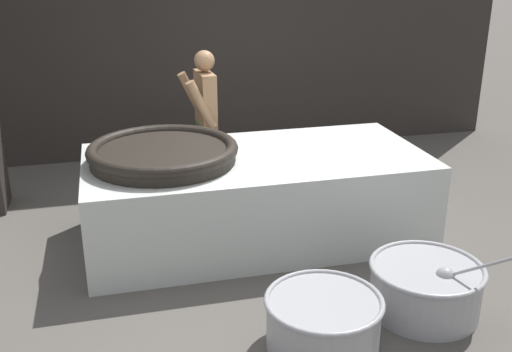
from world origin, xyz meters
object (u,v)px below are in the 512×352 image
at_px(giant_wok_near, 163,152).
at_px(prep_bowl_meat, 323,320).
at_px(prep_bowl_vegetables, 426,286).
at_px(cook, 205,118).

relative_size(giant_wok_near, prep_bowl_meat, 1.63).
bearing_deg(giant_wok_near, prep_bowl_vegetables, -42.12).
height_order(giant_wok_near, cook, cook).
bearing_deg(prep_bowl_meat, cook, 95.24).
relative_size(cook, prep_bowl_meat, 1.95).
xyz_separation_m(giant_wok_near, prep_bowl_meat, (0.89, -1.88, -0.71)).
distance_m(cook, prep_bowl_vegetables, 3.22).
bearing_deg(giant_wok_near, cook, 64.43).
relative_size(cook, prep_bowl_vegetables, 1.59).
bearing_deg(prep_bowl_vegetables, giant_wok_near, 137.88).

